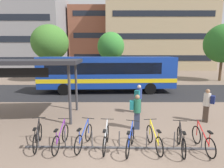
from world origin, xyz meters
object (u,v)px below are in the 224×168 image
at_px(parked_bicycle_yellow_5, 153,139).
at_px(street_tree_2, 110,47).
at_px(city_bus, 107,73).
at_px(commuter_navy_pack_0, 207,103).
at_px(parked_bicycle_black_0, 37,137).
at_px(parked_bicycle_purple_1, 60,138).
at_px(parked_bicycle_red_7, 202,140).
at_px(parked_bicycle_blue_2, 83,138).
at_px(parked_bicycle_silver_3, 105,139).
at_px(parked_bicycle_blue_4, 130,141).
at_px(parked_bicycle_black_6, 180,141).
at_px(street_tree_0, 222,44).
at_px(commuter_teal_pack_1, 138,97).
at_px(commuter_teal_pack_2, 136,109).
at_px(street_tree_1, 49,43).
at_px(transit_shelter, 22,64).

xyz_separation_m(parked_bicycle_yellow_5, street_tree_2, (-1.72, 16.08, 3.93)).
height_order(city_bus, commuter_navy_pack_0, city_bus).
relative_size(city_bus, parked_bicycle_black_0, 7.15).
relative_size(parked_bicycle_purple_1, parked_bicycle_red_7, 1.00).
relative_size(parked_bicycle_blue_2, street_tree_2, 0.28).
distance_m(city_bus, parked_bicycle_red_7, 10.93).
height_order(parked_bicycle_silver_3, parked_bicycle_yellow_5, same).
distance_m(parked_bicycle_blue_4, parked_bicycle_black_6, 1.87).
distance_m(parked_bicycle_red_7, street_tree_0, 20.35).
height_order(commuter_navy_pack_0, commuter_teal_pack_1, commuter_navy_pack_0).
bearing_deg(commuter_teal_pack_2, street_tree_1, 126.24).
bearing_deg(parked_bicycle_yellow_5, parked_bicycle_black_0, 80.24).
bearing_deg(commuter_navy_pack_0, parked_bicycle_yellow_5, 74.10).
bearing_deg(parked_bicycle_silver_3, street_tree_2, 4.58).
height_order(city_bus, transit_shelter, transit_shelter).
distance_m(parked_bicycle_blue_4, parked_bicycle_red_7, 2.70).
bearing_deg(city_bus, transit_shelter, -125.19).
xyz_separation_m(parked_bicycle_red_7, commuter_navy_pack_0, (1.54, 2.74, 0.63)).
height_order(parked_bicycle_blue_2, parked_bicycle_red_7, same).
xyz_separation_m(parked_bicycle_blue_4, street_tree_0, (13.23, 16.91, 4.32)).
height_order(parked_bicycle_blue_4, parked_bicycle_black_6, same).
distance_m(parked_bicycle_blue_2, commuter_teal_pack_1, 4.85).
bearing_deg(parked_bicycle_yellow_5, commuter_teal_pack_1, -7.59).
relative_size(parked_bicycle_blue_2, parked_bicycle_silver_3, 0.98).
height_order(commuter_navy_pack_0, commuter_teal_pack_2, commuter_navy_pack_0).
xyz_separation_m(street_tree_0, street_tree_2, (-14.04, -0.71, -0.39)).
distance_m(city_bus, parked_bicycle_blue_2, 10.08).
bearing_deg(street_tree_1, transit_shelter, -77.46).
height_order(parked_bicycle_silver_3, street_tree_2, street_tree_2).
xyz_separation_m(parked_bicycle_silver_3, street_tree_2, (0.09, 16.05, 3.93)).
distance_m(parked_bicycle_black_6, commuter_navy_pack_0, 3.72).
bearing_deg(street_tree_1, commuter_teal_pack_2, -59.27).
relative_size(parked_bicycle_yellow_5, commuter_teal_pack_1, 1.00).
height_order(city_bus, parked_bicycle_yellow_5, city_bus).
relative_size(parked_bicycle_silver_3, street_tree_2, 0.29).
bearing_deg(parked_bicycle_blue_2, street_tree_0, -28.39).
height_order(city_bus, parked_bicycle_purple_1, city_bus).
distance_m(parked_bicycle_silver_3, commuter_navy_pack_0, 5.81).
relative_size(parked_bicycle_black_0, commuter_teal_pack_2, 1.02).
distance_m(parked_bicycle_red_7, commuter_teal_pack_1, 4.62).
relative_size(city_bus, transit_shelter, 1.98).
relative_size(parked_bicycle_black_6, commuter_teal_pack_2, 1.02).
xyz_separation_m(parked_bicycle_black_0, street_tree_2, (2.73, 15.90, 3.93)).
bearing_deg(street_tree_2, parked_bicycle_yellow_5, -83.89).
relative_size(parked_bicycle_silver_3, transit_shelter, 0.28).
bearing_deg(parked_bicycle_red_7, street_tree_0, -32.76).
height_order(parked_bicycle_black_0, parked_bicycle_blue_2, same).
bearing_deg(parked_bicycle_yellow_5, parked_bicycle_red_7, -100.13).
xyz_separation_m(parked_bicycle_yellow_5, street_tree_1, (-9.27, 16.66, 4.42)).
bearing_deg(parked_bicycle_black_0, street_tree_0, -57.22).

